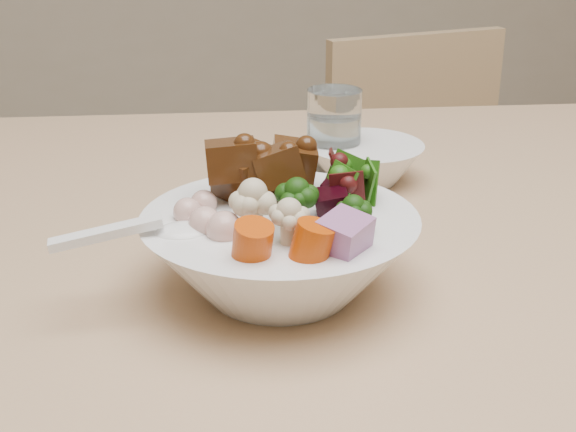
% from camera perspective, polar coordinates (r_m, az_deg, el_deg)
% --- Properties ---
extents(dining_table, '(1.84, 1.21, 0.80)m').
position_cam_1_polar(dining_table, '(0.89, 18.56, -5.76)').
color(dining_table, tan).
rests_on(dining_table, ground).
extents(chair_far, '(0.45, 0.45, 0.85)m').
position_cam_1_polar(chair_far, '(1.66, 10.49, -0.84)').
color(chair_far, tan).
rests_on(chair_far, ground).
extents(food_bowl, '(0.23, 0.23, 0.13)m').
position_cam_1_polar(food_bowl, '(0.67, -0.47, -2.25)').
color(food_bowl, white).
rests_on(food_bowl, dining_table).
extents(soup_spoon, '(0.13, 0.04, 0.02)m').
position_cam_1_polar(soup_spoon, '(0.64, -8.85, -1.23)').
color(soup_spoon, white).
rests_on(soup_spoon, food_bowl).
extents(water_glass, '(0.06, 0.06, 0.11)m').
position_cam_1_polar(water_glass, '(0.93, 3.27, 5.47)').
color(water_glass, silver).
rests_on(water_glass, dining_table).
extents(side_bowl, '(0.14, 0.14, 0.05)m').
position_cam_1_polar(side_bowl, '(0.93, 5.42, 3.77)').
color(side_bowl, white).
rests_on(side_bowl, dining_table).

